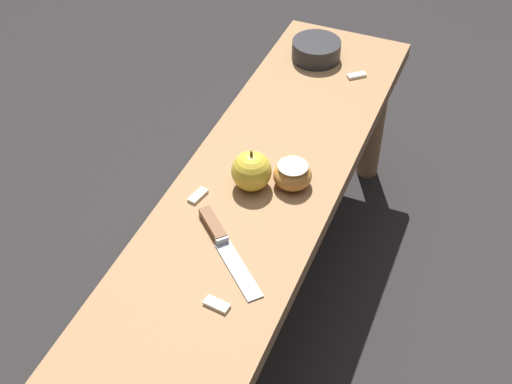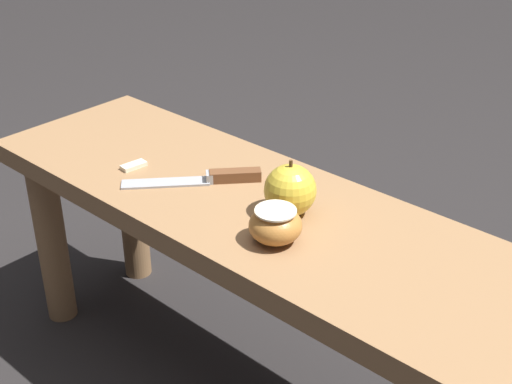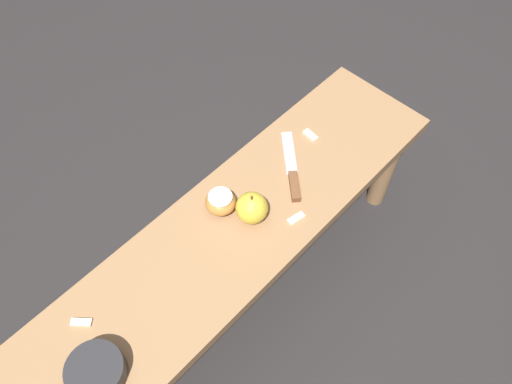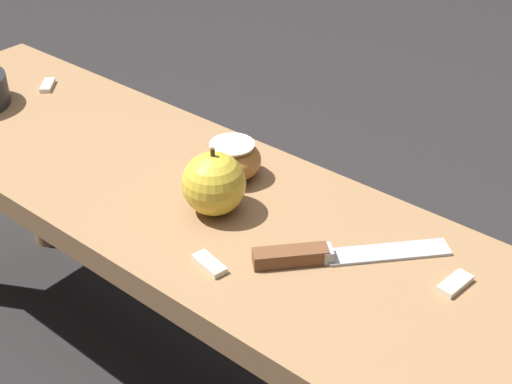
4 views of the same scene
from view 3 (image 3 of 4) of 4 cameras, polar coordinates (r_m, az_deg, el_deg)
ground_plane at (r=1.72m, az=-1.49°, el=-10.79°), size 8.00×8.00×0.00m
wooden_bench at (r=1.39m, az=-1.81°, el=-5.11°), size 1.32×0.34×0.44m
knife at (r=1.40m, az=4.22°, el=1.91°), size 0.19×0.20×0.02m
apple_whole at (r=1.30m, az=-0.48°, el=-1.82°), size 0.09×0.09×0.10m
apple_cut at (r=1.33m, az=-3.96°, el=-1.07°), size 0.08×0.08×0.05m
apple_slice_near_knife at (r=1.28m, az=-19.34°, el=-13.87°), size 0.05×0.05×0.01m
apple_slice_center at (r=1.50m, az=6.24°, el=6.47°), size 0.03×0.05×0.01m
apple_slice_near_bowl at (r=1.33m, az=4.60°, el=-3.02°), size 0.05×0.03×0.01m
bowl at (r=1.21m, az=-17.79°, el=-18.96°), size 0.13×0.13×0.05m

